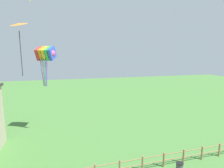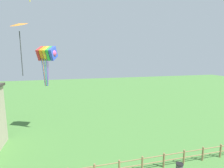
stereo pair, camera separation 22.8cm
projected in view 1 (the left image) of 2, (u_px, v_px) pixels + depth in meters
The scene contains 3 objects.
wooden_fence at pixel (120, 167), 12.11m from camera, with size 20.92×0.14×1.13m.
kite_rainbow_parafoil at pixel (46, 54), 17.36m from camera, with size 2.39×2.11×4.03m.
kite_orange_delta at pixel (19, 26), 10.40m from camera, with size 1.40×1.39×3.33m.
Camera 1 is at (-3.49, -4.22, 8.22)m, focal length 28.00 mm.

